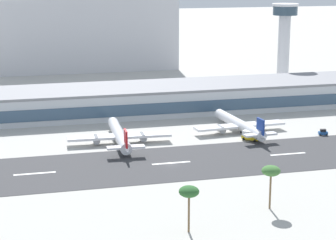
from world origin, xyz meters
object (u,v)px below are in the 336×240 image
at_px(terminal_building, 155,98).
at_px(control_tower, 284,34).
at_px(service_baggage_tug_0, 323,132).
at_px(service_box_truck_1, 251,135).
at_px(palm_tree_1, 189,192).
at_px(distant_hotel_block, 82,35).
at_px(airliner_navy_tail_gate_1, 241,125).
at_px(palm_tree_0, 271,172).
at_px(airliner_red_tail_gate_0, 120,136).

bearing_deg(terminal_building, control_tower, 28.94).
xyz_separation_m(service_baggage_tug_0, service_box_truck_1, (-27.42, -0.28, 0.74)).
height_order(service_box_truck_1, palm_tree_1, palm_tree_1).
bearing_deg(terminal_building, palm_tree_1, -99.69).
relative_size(distant_hotel_block, airliner_navy_tail_gate_1, 2.62).
bearing_deg(service_box_truck_1, distant_hotel_block, 150.52).
bearing_deg(control_tower, palm_tree_1, -120.55).
bearing_deg(control_tower, service_baggage_tug_0, -105.78).
distance_m(terminal_building, service_baggage_tug_0, 71.34).
relative_size(control_tower, service_baggage_tug_0, 11.68).
bearing_deg(palm_tree_0, palm_tree_1, -159.41).
relative_size(terminal_building, service_baggage_tug_0, 53.28).
relative_size(control_tower, palm_tree_0, 3.66).
xyz_separation_m(terminal_building, palm_tree_0, (2.71, -112.23, 4.14)).
xyz_separation_m(airliner_navy_tail_gate_1, palm_tree_0, (-19.22, -70.97, 6.86)).
bearing_deg(airliner_red_tail_gate_0, airliner_navy_tail_gate_1, -82.04).
bearing_deg(service_baggage_tug_0, palm_tree_0, 65.04).
relative_size(airliner_red_tail_gate_0, airliner_navy_tail_gate_1, 1.02).
distance_m(airliner_navy_tail_gate_1, palm_tree_0, 73.85).
bearing_deg(distant_hotel_block, terminal_building, -81.95).
distance_m(distant_hotel_block, palm_tree_0, 227.14).
bearing_deg(distant_hotel_block, control_tower, -38.29).
bearing_deg(palm_tree_1, palm_tree_0, 20.59).
height_order(airliner_navy_tail_gate_1, service_baggage_tug_0, airliner_navy_tail_gate_1).
distance_m(service_baggage_tug_0, palm_tree_1, 98.63).
relative_size(control_tower, airliner_red_tail_gate_0, 0.97).
bearing_deg(airliner_navy_tail_gate_1, control_tower, -37.35).
relative_size(airliner_navy_tail_gate_1, palm_tree_1, 3.77).
xyz_separation_m(control_tower, airliner_navy_tail_gate_1, (-53.42, -82.92, -23.19)).
distance_m(control_tower, distant_hotel_block, 116.65).
bearing_deg(control_tower, airliner_navy_tail_gate_1, -122.79).
distance_m(airliner_navy_tail_gate_1, service_baggage_tug_0, 29.04).
distance_m(control_tower, palm_tree_0, 170.96).
xyz_separation_m(control_tower, palm_tree_1, (-96.03, -162.68, -16.46)).
relative_size(terminal_building, palm_tree_0, 16.68).
xyz_separation_m(airliner_navy_tail_gate_1, service_box_truck_1, (-0.38, -10.72, -0.95)).
height_order(distant_hotel_block, service_box_truck_1, distant_hotel_block).
bearing_deg(palm_tree_1, service_baggage_tug_0, 44.87).
height_order(terminal_building, palm_tree_1, palm_tree_1).
xyz_separation_m(distant_hotel_block, airliner_red_tail_gate_0, (-6.78, -159.09, -17.67)).
bearing_deg(service_box_truck_1, palm_tree_1, -73.73).
height_order(airliner_red_tail_gate_0, service_baggage_tug_0, airliner_red_tail_gate_0).
bearing_deg(palm_tree_1, airliner_navy_tail_gate_1, 61.89).
bearing_deg(distant_hotel_block, service_box_truck_1, -77.20).
bearing_deg(palm_tree_1, terminal_building, 80.31).
xyz_separation_m(terminal_building, service_box_truck_1, (21.55, -51.97, -3.67)).
xyz_separation_m(terminal_building, distant_hotel_block, (-16.11, 113.87, 15.00)).
bearing_deg(palm_tree_1, service_box_truck_1, 58.55).
distance_m(service_baggage_tug_0, palm_tree_0, 76.67).
distance_m(control_tower, airliner_red_tail_gate_0, 133.18).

